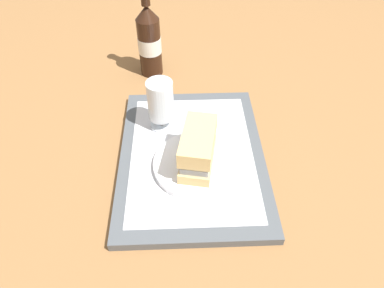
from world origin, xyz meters
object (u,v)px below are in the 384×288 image
beer_glass (161,103)px  beer_bottle (149,40)px  plate (198,164)px  sandwich (198,147)px

beer_glass → beer_bottle: beer_bottle is taller
plate → beer_bottle: size_ratio=0.71×
beer_glass → beer_bottle: (0.26, 0.04, 0.01)m
plate → beer_bottle: (0.40, 0.12, 0.08)m
beer_bottle → plate: bearing=-163.7°
plate → beer_glass: bearing=30.5°
sandwich → beer_glass: (0.13, 0.08, 0.01)m
plate → sandwich: bearing=-11.0°
beer_glass → beer_bottle: 0.27m
plate → beer_glass: beer_glass is taller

